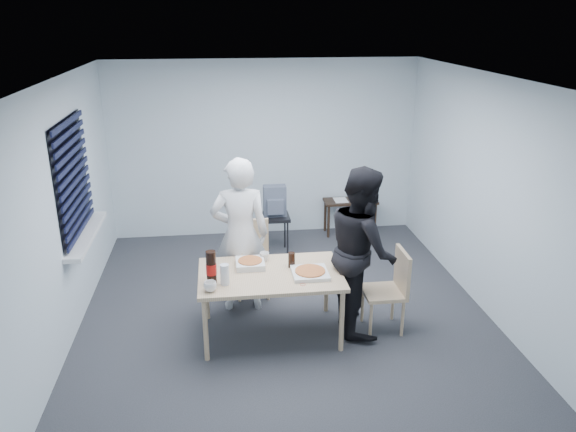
{
  "coord_description": "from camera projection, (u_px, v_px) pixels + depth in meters",
  "views": [
    {
      "loc": [
        -0.67,
        -5.58,
        3.2
      ],
      "look_at": [
        0.05,
        0.1,
        1.12
      ],
      "focal_mm": 35.0,
      "sensor_mm": 36.0,
      "label": 1
    }
  ],
  "objects": [
    {
      "name": "person_white",
      "position": [
        240.0,
        235.0,
        6.19
      ],
      "size": [
        0.65,
        0.42,
        1.77
      ],
      "primitive_type": "imported",
      "rotation": [
        0.0,
        0.0,
        3.14
      ],
      "color": "silver",
      "rests_on": "ground"
    },
    {
      "name": "mug_b",
      "position": [
        264.0,
        257.0,
        5.97
      ],
      "size": [
        0.1,
        0.1,
        0.09
      ],
      "primitive_type": "imported",
      "color": "white",
      "rests_on": "dining_table"
    },
    {
      "name": "papers",
      "position": [
        341.0,
        200.0,
        8.47
      ],
      "size": [
        0.24,
        0.3,
        0.0
      ],
      "primitive_type": "cube",
      "rotation": [
        0.0,
        0.0,
        -0.2
      ],
      "color": "white",
      "rests_on": "side_table"
    },
    {
      "name": "backpack",
      "position": [
        275.0,
        202.0,
        7.68
      ],
      "size": [
        0.31,
        0.23,
        0.43
      ],
      "rotation": [
        0.0,
        0.0,
        0.29
      ],
      "color": "slate",
      "rests_on": "stool"
    },
    {
      "name": "chair_right",
      "position": [
        392.0,
        285.0,
        5.88
      ],
      "size": [
        0.42,
        0.42,
        0.89
      ],
      "color": "#D1B08B",
      "rests_on": "ground"
    },
    {
      "name": "pizza_box_a",
      "position": [
        250.0,
        263.0,
        5.84
      ],
      "size": [
        0.29,
        0.29,
        0.07
      ],
      "rotation": [
        0.0,
        0.0,
        -0.14
      ],
      "color": "silver",
      "rests_on": "dining_table"
    },
    {
      "name": "person_black",
      "position": [
        362.0,
        250.0,
        5.81
      ],
      "size": [
        0.47,
        0.86,
        1.77
      ],
      "primitive_type": "imported",
      "rotation": [
        0.0,
        0.0,
        1.57
      ],
      "color": "black",
      "rests_on": "ground"
    },
    {
      "name": "side_table",
      "position": [
        350.0,
        205.0,
        8.5
      ],
      "size": [
        0.8,
        0.35,
        0.53
      ],
      "color": "#2E2317",
      "rests_on": "ground"
    },
    {
      "name": "black_box",
      "position": [
        364.0,
        197.0,
        8.53
      ],
      "size": [
        0.16,
        0.13,
        0.06
      ],
      "primitive_type": "cube",
      "rotation": [
        0.0,
        0.0,
        0.22
      ],
      "color": "black",
      "rests_on": "side_table"
    },
    {
      "name": "room",
      "position": [
        77.0,
        187.0,
        6.0
      ],
      "size": [
        5.0,
        5.0,
        5.0
      ],
      "color": "#2A2B2F",
      "rests_on": "ground"
    },
    {
      "name": "stool",
      "position": [
        275.0,
        223.0,
        7.8
      ],
      "size": [
        0.4,
        0.4,
        0.55
      ],
      "color": "black",
      "rests_on": "ground"
    },
    {
      "name": "chair_far",
      "position": [
        252.0,
        252.0,
        6.68
      ],
      "size": [
        0.42,
        0.42,
        0.89
      ],
      "color": "#D1B08B",
      "rests_on": "ground"
    },
    {
      "name": "rubber_band",
      "position": [
        303.0,
        285.0,
        5.45
      ],
      "size": [
        0.06,
        0.06,
        0.0
      ],
      "primitive_type": "torus",
      "rotation": [
        0.0,
        0.0,
        0.25
      ],
      "color": "red",
      "rests_on": "dining_table"
    },
    {
      "name": "cola_glass",
      "position": [
        292.0,
        260.0,
        5.81
      ],
      "size": [
        0.09,
        0.09,
        0.16
      ],
      "primitive_type": "cylinder",
      "rotation": [
        0.0,
        0.0,
        0.24
      ],
      "color": "black",
      "rests_on": "dining_table"
    },
    {
      "name": "dining_table",
      "position": [
        270.0,
        278.0,
        5.72
      ],
      "size": [
        1.45,
        0.92,
        0.71
      ],
      "color": "#D1B08B",
      "rests_on": "ground"
    },
    {
      "name": "plastic_cups",
      "position": [
        225.0,
        274.0,
        5.43
      ],
      "size": [
        0.11,
        0.11,
        0.21
      ],
      "primitive_type": "cylinder",
      "rotation": [
        0.0,
        0.0,
        -0.25
      ],
      "color": "silver",
      "rests_on": "dining_table"
    },
    {
      "name": "pizza_box_b",
      "position": [
        310.0,
        273.0,
        5.65
      ],
      "size": [
        0.36,
        0.36,
        0.05
      ],
      "rotation": [
        0.0,
        0.0,
        -0.12
      ],
      "color": "silver",
      "rests_on": "dining_table"
    },
    {
      "name": "soda_bottle",
      "position": [
        211.0,
        268.0,
        5.45
      ],
      "size": [
        0.1,
        0.1,
        0.33
      ],
      "rotation": [
        0.0,
        0.0,
        -0.31
      ],
      "color": "black",
      "rests_on": "dining_table"
    },
    {
      "name": "mug_a",
      "position": [
        210.0,
        286.0,
        5.31
      ],
      "size": [
        0.17,
        0.17,
        0.1
      ],
      "primitive_type": "imported",
      "rotation": [
        0.0,
        0.0,
        0.52
      ],
      "color": "white",
      "rests_on": "dining_table"
    }
  ]
}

